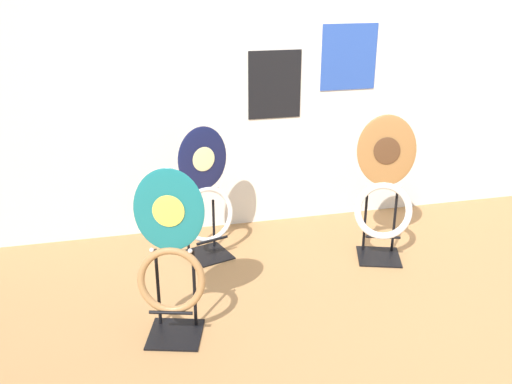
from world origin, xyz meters
name	(u,v)px	position (x,y,z in m)	size (l,w,h in m)	color
ground_plane	(475,366)	(0.00, 0.00, 0.00)	(14.00, 14.00, 0.00)	#A37547
wall_back	(344,46)	(0.00, 1.93, 1.30)	(8.00, 0.07, 2.60)	silver
toilet_seat_display_woodgrain	(384,190)	(0.03, 1.17, 0.48)	(0.43, 0.35, 0.97)	black
toilet_seat_display_teal_sax	(171,261)	(-1.41, 0.60, 0.45)	(0.38, 0.35, 0.93)	black
toilet_seat_display_navy_moon	(205,196)	(-1.10, 1.45, 0.44)	(0.39, 0.35, 0.90)	black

